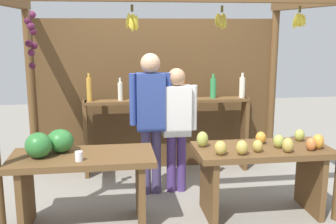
% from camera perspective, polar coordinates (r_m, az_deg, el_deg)
% --- Properties ---
extents(ground_plane, '(12.00, 12.00, 0.00)m').
position_cam_1_polar(ground_plane, '(4.93, -0.30, -11.19)').
color(ground_plane, gray).
rests_on(ground_plane, ground).
extents(market_stall, '(3.39, 1.94, 2.26)m').
position_cam_1_polar(market_stall, '(4.99, -1.03, 4.78)').
color(market_stall, brown).
rests_on(market_stall, ground).
extents(fruit_counter_left, '(1.37, 0.64, 0.97)m').
position_cam_1_polar(fruit_counter_left, '(4.06, -12.78, -7.56)').
color(fruit_counter_left, brown).
rests_on(fruit_counter_left, ground).
extents(fruit_counter_right, '(1.37, 0.64, 0.89)m').
position_cam_1_polar(fruit_counter_right, '(4.31, 12.99, -6.90)').
color(fruit_counter_right, brown).
rests_on(fruit_counter_right, ground).
extents(bottle_shelf_unit, '(2.17, 0.22, 1.36)m').
position_cam_1_polar(bottle_shelf_unit, '(5.35, 0.10, -0.25)').
color(bottle_shelf_unit, brown).
rests_on(bottle_shelf_unit, ground).
extents(vendor_man, '(0.48, 0.22, 1.64)m').
position_cam_1_polar(vendor_man, '(4.63, -2.43, 0.13)').
color(vendor_man, '#4B406C').
rests_on(vendor_man, ground).
extents(vendor_woman, '(0.48, 0.20, 1.47)m').
position_cam_1_polar(vendor_woman, '(4.71, 1.19, -1.12)').
color(vendor_woman, '#50367E').
rests_on(vendor_woman, ground).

